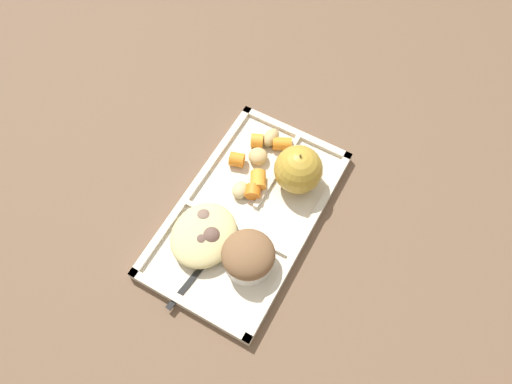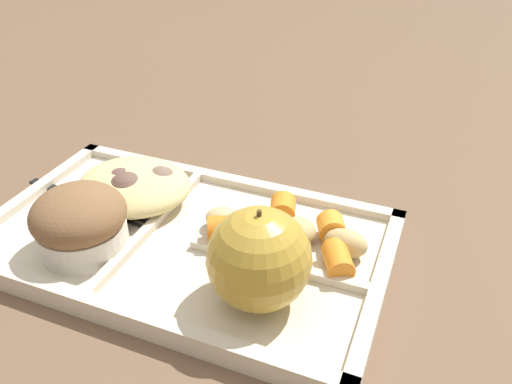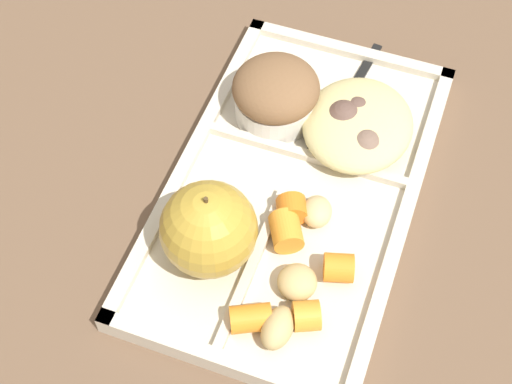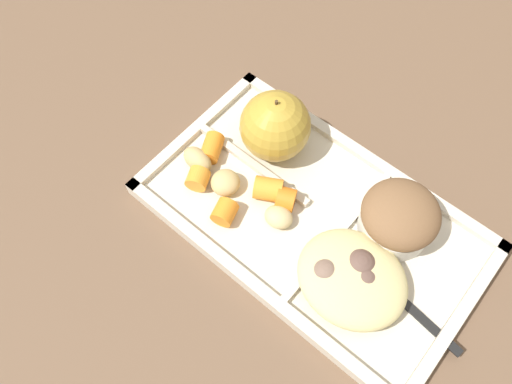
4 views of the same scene
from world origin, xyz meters
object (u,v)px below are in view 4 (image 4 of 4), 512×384
lunch_tray (312,219)px  plastic_fork (391,290)px  green_apple (275,126)px  bran_muffin (399,217)px

lunch_tray → plastic_fork: (0.11, -0.01, 0.01)m
plastic_fork → green_apple: bearing=163.7°
green_apple → plastic_fork: size_ratio=0.54×
bran_muffin → plastic_fork: (0.04, -0.06, -0.03)m
lunch_tray → plastic_fork: size_ratio=2.34×
plastic_fork → lunch_tray: bearing=172.6°
lunch_tray → green_apple: 0.11m
lunch_tray → green_apple: (-0.09, 0.05, 0.05)m
lunch_tray → bran_muffin: 0.10m
green_apple → bran_muffin: 0.17m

